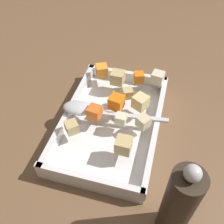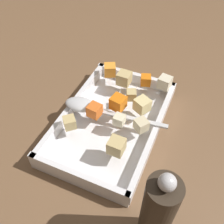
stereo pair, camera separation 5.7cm
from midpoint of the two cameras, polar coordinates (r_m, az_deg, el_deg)
ground_plane at (r=0.62m, az=-2.51°, el=-2.54°), size 4.00×4.00×0.00m
baking_dish at (r=0.60m, az=-2.71°, el=-2.82°), size 0.33×0.22×0.04m
carrot_chunk_corner_nw at (r=0.65m, az=3.55°, el=7.67°), size 0.03×0.03×0.02m
carrot_chunk_corner_se at (r=0.57m, az=-6.82°, el=-0.21°), size 0.03×0.03×0.03m
carrot_chunk_near_left at (r=0.67m, az=-4.76°, el=9.16°), size 0.04×0.04×0.03m
carrot_chunk_near_right at (r=0.58m, az=-1.77°, el=2.09°), size 0.04×0.04×0.03m
potato_chunk_mid_right at (r=0.61m, az=0.87°, el=4.11°), size 0.03×0.03×0.02m
potato_chunk_heap_top at (r=0.55m, az=-11.99°, el=-3.52°), size 0.04×0.04×0.03m
potato_chunk_under_handle at (r=0.50m, az=-0.64°, el=-7.62°), size 0.03×0.03×0.03m
potato_chunk_back_center at (r=0.65m, az=-1.27°, el=7.64°), size 0.03×0.03×0.03m
potato_chunk_mid_left at (r=0.55m, az=4.10°, el=-2.32°), size 0.04×0.04×0.03m
potato_chunk_heap_side at (r=0.55m, az=-0.93°, el=-1.72°), size 0.02×0.02×0.02m
potato_chunk_far_right at (r=0.58m, az=3.65°, el=2.13°), size 0.04×0.04×0.03m
parsnip_chunk_far_left at (r=0.65m, az=7.76°, el=7.52°), size 0.03×0.03×0.03m
serving_spoon at (r=0.58m, az=-8.96°, el=0.56°), size 0.05×0.24×0.02m
pepper_mill at (r=0.42m, az=10.75°, el=-19.93°), size 0.05×0.05×0.20m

